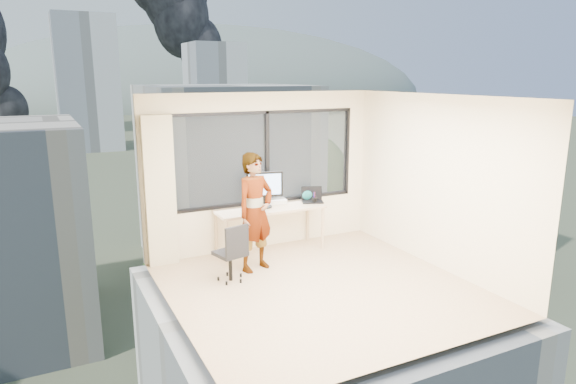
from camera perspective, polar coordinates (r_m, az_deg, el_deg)
floor at (r=7.11m, az=3.65°, el=-10.72°), size 4.00×4.00×0.01m
ceiling at (r=6.52m, az=3.99°, el=10.71°), size 4.00×4.00×0.01m
wall_front at (r=5.13m, az=15.14°, el=-5.14°), size 4.00×0.01×2.60m
wall_left at (r=5.97m, az=-13.04°, el=-2.46°), size 0.01×4.00×2.60m
wall_right at (r=7.87m, az=16.50°, el=1.05°), size 0.01×4.00×2.60m
window_wall at (r=8.42m, az=-2.73°, el=3.90°), size 3.30×0.16×1.55m
curtain at (r=7.85m, az=-14.25°, el=0.04°), size 0.45×0.14×2.30m
desk at (r=8.37m, az=-2.02°, el=-4.26°), size 1.80×0.60×0.75m
chair at (r=7.23m, az=-6.55°, el=-6.69°), size 0.54×0.54×0.86m
person at (r=7.48m, az=-3.71°, el=-2.29°), size 0.75×0.62×1.78m
monitor at (r=8.22m, az=-2.66°, el=0.29°), size 0.61×0.26×0.60m
game_console at (r=8.55m, az=-1.23°, el=-1.03°), size 0.33×0.29×0.07m
laptop at (r=8.59m, az=2.80°, el=-0.42°), size 0.47×0.48×0.23m
cellphone at (r=8.03m, az=-3.85°, el=-2.19°), size 0.11×0.07×0.01m
pen_cup at (r=8.56m, az=2.98°, el=-0.94°), size 0.09×0.09×0.09m
handbag at (r=8.73m, az=2.30°, el=-0.36°), size 0.26×0.17×0.18m
exterior_ground at (r=126.79m, az=-24.76°, el=4.20°), size 400.00×400.00×0.04m
near_bldg_b at (r=47.06m, az=-6.99°, el=2.09°), size 14.00×13.00×16.00m
near_bldg_c at (r=48.78m, az=17.73°, el=-1.67°), size 12.00×10.00×10.00m
far_tower_b at (r=126.14m, az=-21.73°, el=11.29°), size 13.00×13.00×30.00m
far_tower_c at (r=153.47m, az=-8.25°, el=11.47°), size 15.00×15.00×26.00m
hill_b at (r=342.02m, az=-8.96°, el=10.06°), size 300.00×220.00×96.00m
tree_b at (r=27.64m, az=-8.53°, el=-13.69°), size 7.60×7.60×9.00m
tree_c at (r=53.49m, az=2.51°, el=0.21°), size 8.40×8.40×10.00m
smoke_plume_b at (r=186.61m, az=-8.53°, el=20.33°), size 30.00×18.00×70.00m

